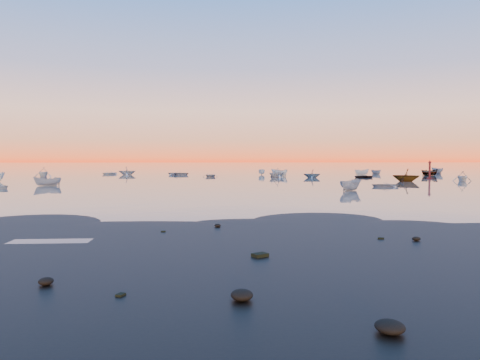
{
  "coord_description": "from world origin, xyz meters",
  "views": [
    {
      "loc": [
        -4.93,
        -28.53,
        3.73
      ],
      "look_at": [
        -1.22,
        28.0,
        1.1
      ],
      "focal_mm": 35.0,
      "sensor_mm": 36.0,
      "label": 1
    }
  ],
  "objects": [
    {
      "name": "shore_debris",
      "position": [
        0.0,
        -20.0,
        0.0
      ],
      "size": [
        120.0,
        36.0,
        0.5
      ],
      "primitive_type": null,
      "color": "black",
      "rests_on": "ground"
    },
    {
      "name": "mud_lobes",
      "position": [
        0.0,
        -1.0,
        0.01
      ],
      "size": [
        140.0,
        6.0,
        0.07
      ],
      "primitive_type": null,
      "color": "black",
      "rests_on": "ground"
    },
    {
      "name": "channel_marker",
      "position": [
        35.53,
        54.92,
        1.39
      ],
      "size": [
        0.99,
        0.99,
        3.52
      ],
      "color": "#460F0F",
      "rests_on": "ground"
    },
    {
      "name": "ground",
      "position": [
        0.0,
        100.0,
        0.0
      ],
      "size": [
        600.0,
        600.0,
        0.0
      ],
      "primitive_type": "plane",
      "color": "#6F665C",
      "rests_on": "ground"
    },
    {
      "name": "boat_near_center",
      "position": [
        11.22,
        24.0,
        0.0
      ],
      "size": [
        3.87,
        3.93,
        1.34
      ],
      "primitive_type": "imported",
      "rotation": [
        0.0,
        0.0,
        2.34
      ],
      "color": "gray",
      "rests_on": "ground"
    },
    {
      "name": "moored_fleet",
      "position": [
        0.0,
        53.0,
        0.0
      ],
      "size": [
        124.0,
        58.0,
        1.2
      ],
      "primitive_type": null,
      "color": "silver",
      "rests_on": "ground"
    }
  ]
}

